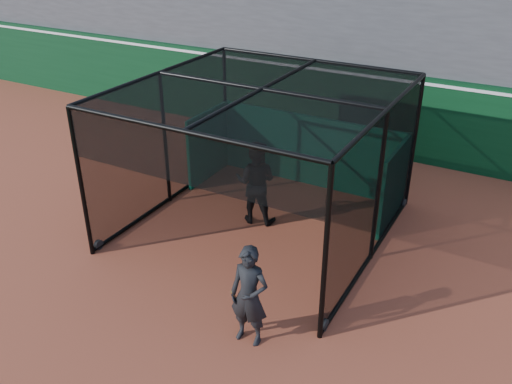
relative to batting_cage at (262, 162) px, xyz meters
The scene contains 5 objects.
ground 3.41m from the batting_cage, 104.74° to the right, with size 120.00×120.00×0.00m, color #96432B.
outfield_wall 5.67m from the batting_cage, 97.73° to the left, with size 50.00×0.50×2.50m.
batting_cage is the anchor object (origin of this frame).
batter 0.72m from the batting_cage, 142.68° to the left, with size 0.97×0.76×2.01m, color black.
on_deck_player 3.83m from the batting_cage, 64.63° to the right, with size 0.70×0.48×1.85m.
Camera 1 is at (5.92, -6.66, 6.55)m, focal length 38.00 mm.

